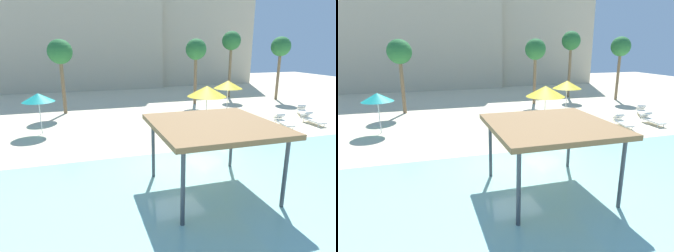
% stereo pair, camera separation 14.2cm
% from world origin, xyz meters
% --- Properties ---
extents(ground_plane, '(80.00, 80.00, 0.00)m').
position_xyz_m(ground_plane, '(0.00, 0.00, 0.00)').
color(ground_plane, beige).
extents(lagoon_water, '(44.00, 13.50, 0.04)m').
position_xyz_m(lagoon_water, '(0.00, -5.25, 0.02)').
color(lagoon_water, '#99D1C6').
rests_on(lagoon_water, ground).
extents(shade_pavilion, '(4.28, 4.28, 2.66)m').
position_xyz_m(shade_pavilion, '(0.34, -2.79, 2.50)').
color(shade_pavilion, '#42474C').
rests_on(shade_pavilion, ground).
extents(beach_umbrella_yellow_0, '(2.47, 2.47, 2.90)m').
position_xyz_m(beach_umbrella_yellow_0, '(3.54, 4.83, 2.56)').
color(beach_umbrella_yellow_0, silver).
rests_on(beach_umbrella_yellow_0, ground).
extents(beach_umbrella_teal_2, '(1.92, 1.92, 2.55)m').
position_xyz_m(beach_umbrella_teal_2, '(-6.61, 7.12, 2.28)').
color(beach_umbrella_teal_2, silver).
rests_on(beach_umbrella_teal_2, ground).
extents(beach_umbrella_yellow_3, '(2.09, 2.09, 2.86)m').
position_xyz_m(beach_umbrella_yellow_3, '(6.34, 7.27, 2.57)').
color(beach_umbrella_yellow_3, silver).
rests_on(beach_umbrella_yellow_3, ground).
extents(lounge_chair_2, '(0.93, 1.97, 0.74)m').
position_xyz_m(lounge_chair_2, '(9.03, 4.18, 0.33)').
color(lounge_chair_2, white).
rests_on(lounge_chair_2, ground).
extents(lounge_chair_3, '(1.51, 1.93, 0.74)m').
position_xyz_m(lounge_chair_3, '(12.66, 6.51, 0.33)').
color(lounge_chair_3, white).
rests_on(lounge_chair_3, ground).
extents(lounge_chair_4, '(0.67, 1.92, 0.74)m').
position_xyz_m(lounge_chair_4, '(11.42, 4.13, 0.33)').
color(lounge_chair_4, white).
rests_on(lounge_chair_4, ground).
extents(lounge_chair_5, '(0.88, 1.96, 0.74)m').
position_xyz_m(lounge_chair_5, '(5.87, 4.04, 0.33)').
color(lounge_chair_5, white).
rests_on(lounge_chair_5, ground).
extents(palm_tree_0, '(1.90, 1.90, 5.84)m').
position_xyz_m(palm_tree_0, '(-5.40, 12.61, 4.76)').
color(palm_tree_0, brown).
rests_on(palm_tree_0, ground).
extents(palm_tree_1, '(1.90, 1.90, 5.97)m').
position_xyz_m(palm_tree_1, '(6.25, 13.41, 4.89)').
color(palm_tree_1, brown).
rests_on(palm_tree_1, ground).
extents(palm_tree_2, '(1.90, 1.90, 6.78)m').
position_xyz_m(palm_tree_2, '(11.05, 15.68, 5.65)').
color(palm_tree_2, brown).
rests_on(palm_tree_2, ground).
extents(palm_tree_3, '(1.90, 1.90, 6.22)m').
position_xyz_m(palm_tree_3, '(15.09, 13.08, 5.12)').
color(palm_tree_3, brown).
rests_on(palm_tree_3, ground).
extents(hotel_block_0, '(23.48, 9.14, 16.19)m').
position_xyz_m(hotel_block_0, '(-5.52, 29.05, 8.10)').
color(hotel_block_0, beige).
rests_on(hotel_block_0, ground).
extents(hotel_block_1, '(22.55, 8.27, 15.73)m').
position_xyz_m(hotel_block_1, '(8.62, 29.73, 7.86)').
color(hotel_block_1, beige).
rests_on(hotel_block_1, ground).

